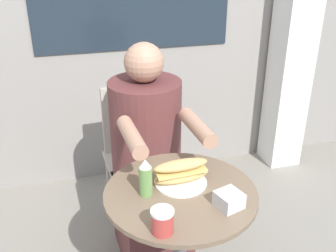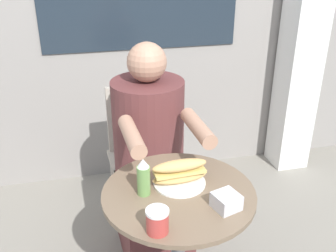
{
  "view_description": "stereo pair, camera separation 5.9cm",
  "coord_description": "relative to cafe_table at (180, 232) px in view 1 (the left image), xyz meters",
  "views": [
    {
      "loc": [
        -0.39,
        -1.23,
        1.66
      ],
      "look_at": [
        0.0,
        0.19,
        0.95
      ],
      "focal_mm": 42.0,
      "sensor_mm": 36.0,
      "label": 1
    },
    {
      "loc": [
        -0.33,
        -1.25,
        1.66
      ],
      "look_at": [
        0.0,
        0.19,
        0.95
      ],
      "focal_mm": 42.0,
      "sensor_mm": 36.0,
      "label": 2
    }
  ],
  "objects": [
    {
      "name": "lattice_pillar",
      "position": [
        1.23,
        1.24,
        0.66
      ],
      "size": [
        0.25,
        0.25,
        2.4
      ],
      "color": "silver",
      "rests_on": "ground_plane"
    },
    {
      "name": "cafe_table",
      "position": [
        0.0,
        0.0,
        0.0
      ],
      "size": [
        0.61,
        0.61,
        0.75
      ],
      "color": "brown",
      "rests_on": "ground_plane"
    },
    {
      "name": "diner_chair",
      "position": [
        -0.03,
        0.85,
        -0.02
      ],
      "size": [
        0.4,
        0.4,
        0.87
      ],
      "rotation": [
        0.0,
        0.0,
        3.19
      ],
      "color": "#ADA393",
      "rests_on": "ground_plane"
    },
    {
      "name": "seated_diner",
      "position": [
        -0.02,
        0.5,
        -0.01
      ],
      "size": [
        0.39,
        0.67,
        1.22
      ],
      "rotation": [
        0.0,
        0.0,
        3.19
      ],
      "color": "brown",
      "rests_on": "ground_plane"
    },
    {
      "name": "sandwich_on_plate",
      "position": [
        0.02,
        0.05,
        0.26
      ],
      "size": [
        0.23,
        0.22,
        0.11
      ],
      "rotation": [
        0.0,
        0.0,
        0.06
      ],
      "color": "white",
      "rests_on": "cafe_table"
    },
    {
      "name": "drink_cup",
      "position": [
        -0.13,
        -0.21,
        0.25
      ],
      "size": [
        0.08,
        0.08,
        0.09
      ],
      "color": "#B73D38",
      "rests_on": "cafe_table"
    },
    {
      "name": "napkin_box",
      "position": [
        0.14,
        -0.14,
        0.24
      ],
      "size": [
        0.11,
        0.11,
        0.06
      ],
      "rotation": [
        0.0,
        0.0,
        0.3
      ],
      "color": "silver",
      "rests_on": "cafe_table"
    },
    {
      "name": "condiment_bottle",
      "position": [
        -0.14,
        0.02,
        0.29
      ],
      "size": [
        0.05,
        0.05,
        0.16
      ],
      "color": "#66934C",
      "rests_on": "cafe_table"
    }
  ]
}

